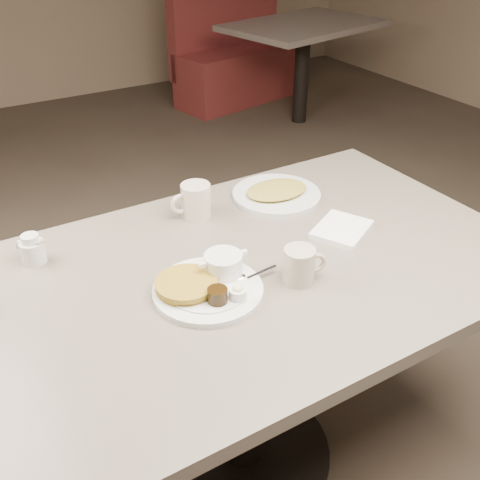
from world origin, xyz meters
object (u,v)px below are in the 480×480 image
coffee_mug_far (195,200)px  creamer_right (32,250)px  booth_back_right (242,53)px  hash_plate (276,193)px  coffee_mug_near (300,265)px  diner_table (244,318)px  main_plate (208,283)px

coffee_mug_far → creamer_right: coffee_mug_far is taller
booth_back_right → coffee_mug_far: bearing=-123.4°
hash_plate → booth_back_right: bearing=60.8°
coffee_mug_near → creamer_right: 0.68m
creamer_right → booth_back_right: 3.67m
diner_table → booth_back_right: (1.87, 3.11, -0.17)m
coffee_mug_near → coffee_mug_far: coffee_mug_far is taller
main_plate → coffee_mug_near: coffee_mug_near is taller
creamer_right → hash_plate: creamer_right is taller
coffee_mug_near → hash_plate: (0.20, 0.40, -0.03)m
coffee_mug_near → creamer_right: coffee_mug_near is taller
booth_back_right → diner_table: bearing=-121.0°
diner_table → coffee_mug_far: (0.02, 0.30, 0.22)m
main_plate → booth_back_right: 3.75m
diner_table → coffee_mug_near: coffee_mug_near is taller
creamer_right → coffee_mug_far: bearing=0.1°
coffee_mug_far → coffee_mug_near: bearing=-80.4°
coffee_mug_far → creamer_right: size_ratio=1.43×
creamer_right → booth_back_right: (2.32, 2.81, -0.38)m
main_plate → booth_back_right: booth_back_right is taller
diner_table → creamer_right: size_ratio=16.93×
main_plate → booth_back_right: size_ratio=0.21×
main_plate → coffee_mug_near: bearing=-20.4°
diner_table → creamer_right: 0.58m
main_plate → coffee_mug_far: size_ratio=2.58×
coffee_mug_far → main_plate: bearing=-112.3°
coffee_mug_near → coffee_mug_far: size_ratio=0.93×
main_plate → coffee_mug_near: 0.23m
diner_table → booth_back_right: bearing=59.0°
diner_table → hash_plate: (0.29, 0.28, 0.18)m
coffee_mug_near → booth_back_right: (1.78, 3.23, -0.39)m
coffee_mug_near → booth_back_right: bearing=61.1°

